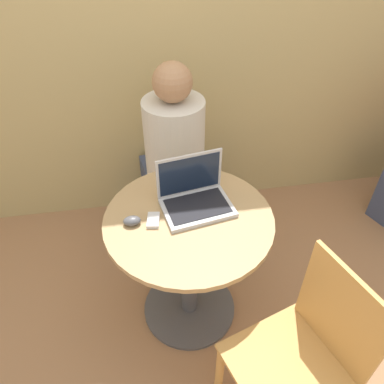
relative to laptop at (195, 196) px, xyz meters
The scene contains 8 objects.
ground_plane 0.75m from the laptop, 116.77° to the right, with size 12.00×12.00×0.00m, color #9E704C.
back_wall 1.03m from the laptop, 92.63° to the left, with size 7.00×0.05×2.60m.
round_table 0.28m from the laptop, 116.77° to the right, with size 0.75×0.75×0.70m.
laptop is the anchor object (origin of this frame).
cell_phone 0.21m from the laptop, 158.47° to the right, with size 0.06×0.10×0.02m.
computer_mouse 0.30m from the laptop, 164.36° to the right, with size 0.08×0.05×0.04m.
chair_empty 0.77m from the laptop, 64.36° to the right, with size 0.50×0.50×0.86m.
person_seated 0.61m from the laptop, 93.64° to the left, with size 0.38×0.53×1.17m.
Camera 1 is at (-0.18, -1.15, 1.84)m, focal length 35.00 mm.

